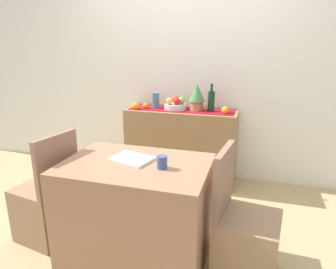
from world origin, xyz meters
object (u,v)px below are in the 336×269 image
Objects in this scene: ceramic_vase at (156,101)px; chair_by_corner at (244,241)px; chair_near_window at (48,207)px; open_book at (132,159)px; dining_table at (136,210)px; potted_plant at (197,96)px; wine_bottle at (211,101)px; fruit_bowl at (175,106)px; sideboard_console at (181,146)px; coffee_cup at (162,162)px.

ceramic_vase is 0.20× the size of chair_by_corner.
open_book is at bearing 3.80° from chair_near_window.
dining_table is at bearing -179.85° from chair_by_corner.
open_book is 0.95m from chair_by_corner.
potted_plant is 0.32× the size of chair_near_window.
wine_bottle is 1.60m from chair_by_corner.
chair_near_window is (-0.70, -1.37, -0.60)m from fruit_bowl.
ceramic_vase reaches higher than chair_near_window.
chair_near_window and chair_by_corner have the same top height.
potted_plant is at bearing 96.47° from open_book.
dining_table is (-0.16, -1.37, -0.62)m from potted_plant.
sideboard_console is at bearing 180.00° from potted_plant.
wine_bottle reaches higher than fruit_bowl.
potted_plant reaches higher than sideboard_console.
fruit_bowl is 0.28× the size of chair_near_window.
ceramic_vase is 1.50m from coffee_cup.
ceramic_vase is 0.47m from potted_plant.
potted_plant reaches higher than coffee_cup.
coffee_cup is at bearing -81.12° from sideboard_console.
sideboard_console is 1.20× the size of dining_table.
open_book is (-0.03, -1.33, 0.33)m from sideboard_console.
fruit_bowl is 1.65m from chair_near_window.
fruit_bowl reaches higher than coffee_cup.
open_book reaches higher than dining_table.
coffee_cup is at bearing -9.15° from dining_table.
fruit_bowl reaches higher than open_book.
open_book is (-0.36, -1.33, -0.20)m from wine_bottle.
ceramic_vase is (-0.23, 0.00, 0.05)m from fruit_bowl.
chair_near_window is at bearing -179.82° from chair_by_corner.
wine_bottle reaches higher than chair_by_corner.
dining_table is (0.31, -1.37, -0.55)m from ceramic_vase.
ceramic_vase is at bearing 71.30° from chair_near_window.
open_book is 0.31× the size of chair_near_window.
potted_plant reaches higher than ceramic_vase.
potted_plant reaches higher than chair_by_corner.
chair_by_corner is (0.46, -1.37, -0.69)m from wine_bottle.
chair_near_window is 1.55m from chair_by_corner.
wine_bottle is at bearing 108.63° from chair_by_corner.
potted_plant reaches higher than dining_table.
ceramic_vase is 1.87m from chair_by_corner.
sideboard_console is 1.36× the size of chair_by_corner.
sideboard_console is 14.01× the size of coffee_cup.
dining_table is at bearing -33.09° from open_book.
sideboard_console is 0.60m from potted_plant.
dining_table is 0.78m from chair_near_window.
potted_plant is 3.33× the size of coffee_cup.
sideboard_console is 6.94× the size of ceramic_vase.
chair_by_corner is at bearing -58.04° from fruit_bowl.
wine_bottle is 0.33× the size of chair_near_window.
chair_near_window is (-0.93, -1.37, -0.73)m from potted_plant.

